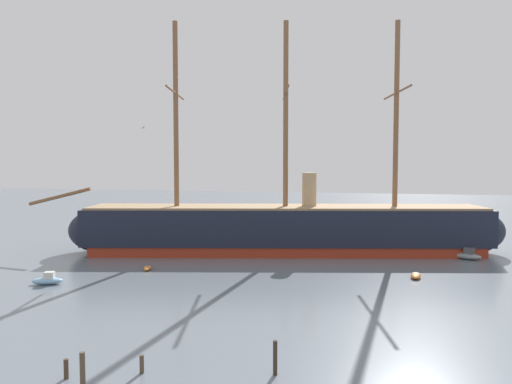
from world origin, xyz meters
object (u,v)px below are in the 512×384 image
at_px(mooring_piling_right_pair, 275,358).
at_px(mooring_piling_midwater, 66,369).
at_px(sailboat_distant_centre, 303,235).
at_px(tall_ship, 285,228).
at_px(dinghy_alongside_bow, 148,268).
at_px(dinghy_alongside_stern, 416,276).
at_px(mooring_piling_left_pair, 83,370).
at_px(seagull_in_flight, 143,128).
at_px(mooring_piling_nearest, 142,364).
at_px(motorboat_mid_left, 48,280).
at_px(motorboat_far_right, 467,255).

height_order(mooring_piling_right_pair, mooring_piling_midwater, mooring_piling_right_pair).
distance_m(sailboat_distant_centre, mooring_piling_right_pair, 58.02).
distance_m(tall_ship, dinghy_alongside_bow, 22.27).
distance_m(dinghy_alongside_stern, mooring_piling_right_pair, 31.96).
bearing_deg(mooring_piling_midwater, mooring_piling_right_pair, 16.25).
distance_m(sailboat_distant_centre, mooring_piling_left_pair, 62.33).
height_order(dinghy_alongside_bow, mooring_piling_right_pair, mooring_piling_right_pair).
distance_m(sailboat_distant_centre, mooring_piling_midwater, 61.74).
distance_m(sailboat_distant_centre, seagull_in_flight, 52.87).
height_order(sailboat_distant_centre, mooring_piling_nearest, sailboat_distant_centre).
bearing_deg(mooring_piling_midwater, sailboat_distant_centre, 84.09).
bearing_deg(mooring_piling_midwater, dinghy_alongside_stern, 54.51).
bearing_deg(seagull_in_flight, mooring_piling_nearest, -64.65).
relative_size(tall_ship, sailboat_distant_centre, 13.08).
xyz_separation_m(motorboat_mid_left, dinghy_alongside_bow, (7.73, 9.40, -0.26)).
height_order(sailboat_distant_centre, mooring_piling_midwater, sailboat_distant_centre).
relative_size(motorboat_far_right, sailboat_distant_centre, 0.80).
height_order(motorboat_far_right, seagull_in_flight, seagull_in_flight).
height_order(mooring_piling_left_pair, mooring_piling_right_pair, mooring_piling_right_pair).
distance_m(tall_ship, dinghy_alongside_stern, 22.21).
bearing_deg(mooring_piling_left_pair, dinghy_alongside_stern, 57.02).
xyz_separation_m(mooring_piling_midwater, seagull_in_flight, (-0.24, 11.58, 16.20)).
relative_size(motorboat_mid_left, mooring_piling_right_pair, 1.62).
height_order(motorboat_mid_left, dinghy_alongside_bow, motorboat_mid_left).
bearing_deg(mooring_piling_left_pair, tall_ship, 84.84).
height_order(motorboat_mid_left, motorboat_far_right, motorboat_far_right).
bearing_deg(motorboat_far_right, tall_ship, -177.12).
xyz_separation_m(tall_ship, mooring_piling_midwater, (-5.91, -46.06, -3.17)).
xyz_separation_m(dinghy_alongside_stern, seagull_in_flight, (-24.29, -22.14, 16.52)).
height_order(tall_ship, mooring_piling_midwater, tall_ship).
bearing_deg(tall_ship, sailboat_distant_centre, 88.31).
bearing_deg(dinghy_alongside_stern, dinghy_alongside_bow, -173.77).
bearing_deg(mooring_piling_right_pair, mooring_piling_left_pair, -158.16).
distance_m(dinghy_alongside_stern, mooring_piling_midwater, 41.42).
distance_m(mooring_piling_nearest, mooring_piling_right_pair, 8.81).
bearing_deg(seagull_in_flight, dinghy_alongside_stern, 42.36).
xyz_separation_m(sailboat_distant_centre, mooring_piling_left_pair, (-4.68, -62.15, 0.63)).
height_order(motorboat_far_right, mooring_piling_right_pair, mooring_piling_right_pair).
distance_m(motorboat_mid_left, sailboat_distant_centre, 46.91).
xyz_separation_m(motorboat_mid_left, seagull_in_flight, (16.69, -9.11, 16.34)).
height_order(motorboat_far_right, mooring_piling_midwater, motorboat_far_right).
xyz_separation_m(mooring_piling_left_pair, seagull_in_flight, (-1.93, 12.32, 15.75)).
distance_m(mooring_piling_nearest, mooring_piling_midwater, 4.74).
bearing_deg(mooring_piling_left_pair, mooring_piling_nearest, 44.91).
distance_m(motorboat_far_right, sailboat_distant_centre, 29.32).
xyz_separation_m(tall_ship, motorboat_mid_left, (-22.84, -25.37, -3.30)).
bearing_deg(mooring_piling_midwater, mooring_piling_nearest, 23.73).
distance_m(motorboat_far_right, mooring_piling_right_pair, 47.64).
distance_m(motorboat_mid_left, mooring_piling_left_pair, 28.39).
xyz_separation_m(dinghy_alongside_bow, mooring_piling_nearest, (13.54, -28.19, 0.36)).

